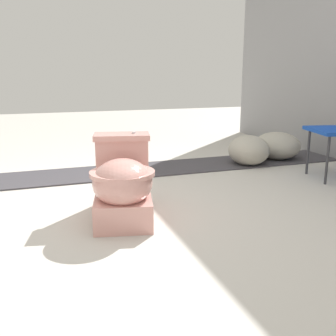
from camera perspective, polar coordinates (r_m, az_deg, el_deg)
ground_plane at (r=2.55m, az=-3.30°, el=-6.98°), size 14.00×14.00×0.00m
gravel_strip at (r=3.76m, az=-0.88°, el=-0.02°), size 0.56×8.00×0.01m
toilet at (r=2.47m, az=-6.59°, el=-2.36°), size 0.70×0.50×0.52m
boulder_near at (r=4.31m, az=15.54°, el=3.14°), size 0.66×0.66×0.29m
boulder_far at (r=3.97m, az=11.63°, el=2.54°), size 0.44×0.43×0.30m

